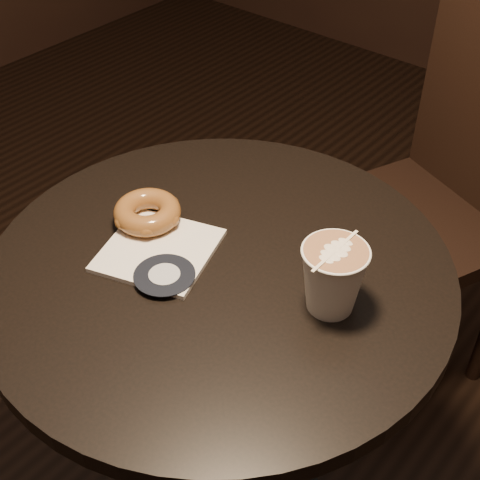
% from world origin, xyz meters
% --- Properties ---
extents(cafe_table, '(0.70, 0.70, 0.75)m').
position_xyz_m(cafe_table, '(0.00, 0.00, 0.55)').
color(cafe_table, black).
rests_on(cafe_table, ground).
extents(chair, '(0.53, 0.53, 1.02)m').
position_xyz_m(chair, '(0.06, 0.70, 0.57)').
color(chair, black).
rests_on(chair, ground).
extents(pastry_bag, '(0.20, 0.20, 0.01)m').
position_xyz_m(pastry_bag, '(-0.09, -0.04, 0.75)').
color(pastry_bag, white).
rests_on(pastry_bag, cafe_table).
extents(doughnut, '(0.11, 0.11, 0.03)m').
position_xyz_m(doughnut, '(-0.15, -0.00, 0.78)').
color(doughnut, brown).
rests_on(doughnut, pastry_bag).
extents(latte_cup, '(0.09, 0.09, 0.10)m').
position_xyz_m(latte_cup, '(0.17, 0.03, 0.80)').
color(latte_cup, white).
rests_on(latte_cup, cafe_table).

